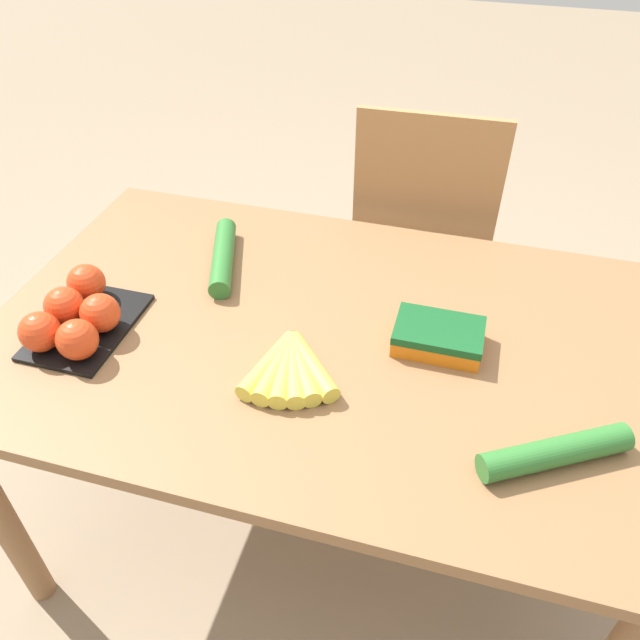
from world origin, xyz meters
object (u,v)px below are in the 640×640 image
at_px(chair, 421,252).
at_px(cucumber_far, 223,257).
at_px(cucumber_near, 555,452).
at_px(tomato_pack, 76,316).
at_px(banana_bunch, 290,367).
at_px(carrot_bag, 438,335).

distance_m(chair, cucumber_far, 0.69).
distance_m(chair, cucumber_near, 0.97).
bearing_deg(chair, cucumber_far, 48.42).
bearing_deg(tomato_pack, banana_bunch, 0.23).
bearing_deg(tomato_pack, chair, 52.64).
bearing_deg(cucumber_far, banana_bunch, -49.01).
xyz_separation_m(tomato_pack, cucumber_near, (0.95, -0.08, -0.02)).
relative_size(carrot_bag, cucumber_far, 0.66).
height_order(chair, tomato_pack, chair).
height_order(cucumber_near, cucumber_far, same).
height_order(chair, carrot_bag, chair).
bearing_deg(banana_bunch, cucumber_near, -8.98).
bearing_deg(banana_bunch, cucumber_far, 130.99).
xyz_separation_m(banana_bunch, cucumber_near, (0.49, -0.08, 0.01)).
xyz_separation_m(chair, banana_bunch, (-0.15, -0.80, 0.23)).
bearing_deg(carrot_bag, banana_bunch, -149.09).
height_order(carrot_bag, cucumber_near, carrot_bag).
distance_m(cucumber_near, cucumber_far, 0.85).
bearing_deg(cucumber_near, banana_bunch, 171.02).
bearing_deg(cucumber_near, cucumber_far, 153.16).
distance_m(chair, tomato_pack, 1.04).
xyz_separation_m(carrot_bag, cucumber_near, (0.23, -0.24, -0.01)).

